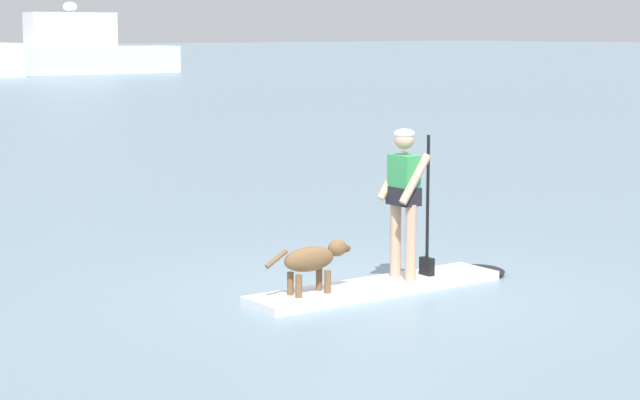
{
  "coord_description": "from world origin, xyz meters",
  "views": [
    {
      "loc": [
        -8.09,
        -9.45,
        2.84
      ],
      "look_at": [
        0.0,
        1.0,
        0.9
      ],
      "focal_mm": 65.47,
      "sensor_mm": 36.0,
      "label": 1
    }
  ],
  "objects": [
    {
      "name": "paddleboard",
      "position": [
        0.23,
        -0.01,
        0.05
      ],
      "size": [
        3.38,
        0.76,
        0.1
      ],
      "color": "silver",
      "rests_on": "ground_plane"
    },
    {
      "name": "person_paddler",
      "position": [
        0.39,
        -0.01,
        1.07
      ],
      "size": [
        0.61,
        0.48,
        1.67
      ],
      "color": "tan",
      "rests_on": "paddleboard"
    },
    {
      "name": "dog",
      "position": [
        -0.84,
        0.03,
        0.46
      ],
      "size": [
        1.08,
        0.24,
        0.54
      ],
      "color": "brown",
      "rests_on": "paddleboard"
    },
    {
      "name": "ground_plane",
      "position": [
        0.0,
        0.0,
        0.0
      ],
      "size": [
        400.0,
        400.0,
        0.0
      ],
      "primitive_type": "plane",
      "color": "slate"
    },
    {
      "name": "moored_boat_port",
      "position": [
        25.6,
        58.93,
        1.46
      ],
      "size": [
        12.5,
        3.32,
        4.54
      ],
      "color": "silver",
      "rests_on": "ground_plane"
    }
  ]
}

